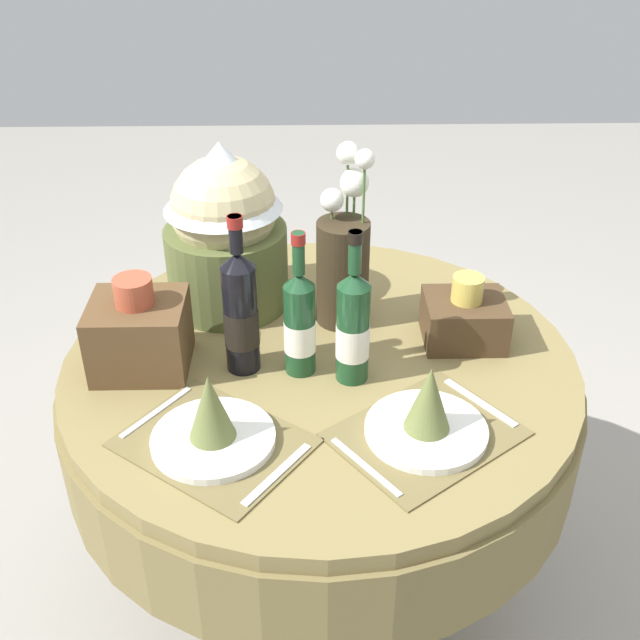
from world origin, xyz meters
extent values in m
plane|color=#9E998E|center=(0.00, 0.00, 0.00)|extent=(8.00, 8.00, 0.00)
cylinder|color=olive|center=(0.00, 0.00, 0.74)|extent=(1.15, 1.15, 0.04)
cylinder|color=olive|center=(0.00, 0.00, 0.62)|extent=(1.17, 1.17, 0.21)
cylinder|color=black|center=(0.00, 0.00, 0.38)|extent=(0.12, 0.12, 0.69)
cylinder|color=black|center=(0.00, 0.00, 0.01)|extent=(0.60, 0.60, 0.03)
cube|color=brown|center=(-0.21, -0.29, 0.76)|extent=(0.43, 0.41, 0.00)
cylinder|color=white|center=(-0.21, -0.29, 0.77)|extent=(0.24, 0.24, 0.02)
cone|color=#606B38|center=(-0.21, -0.29, 0.85)|extent=(0.09, 0.09, 0.14)
cube|color=silver|center=(-0.34, -0.19, 0.77)|extent=(0.12, 0.16, 0.00)
cube|color=silver|center=(-0.09, -0.38, 0.77)|extent=(0.13, 0.16, 0.00)
cube|color=brown|center=(0.20, -0.27, 0.76)|extent=(0.43, 0.41, 0.00)
cylinder|color=white|center=(0.20, -0.27, 0.77)|extent=(0.24, 0.24, 0.02)
cone|color=#606B38|center=(0.20, -0.27, 0.85)|extent=(0.09, 0.09, 0.14)
cube|color=silver|center=(0.08, -0.36, 0.77)|extent=(0.12, 0.16, 0.00)
cube|color=silver|center=(0.32, -0.18, 0.77)|extent=(0.13, 0.16, 0.00)
cylinder|color=#332819|center=(0.06, 0.16, 0.89)|extent=(0.12, 0.12, 0.25)
sphere|color=white|center=(0.03, 0.18, 1.06)|extent=(0.05, 0.05, 0.05)
cylinder|color=#4C7038|center=(0.03, 0.18, 1.03)|extent=(0.01, 0.01, 0.03)
sphere|color=white|center=(0.07, 0.20, 1.17)|extent=(0.05, 0.05, 0.05)
cylinder|color=#4C7038|center=(0.07, 0.20, 1.08)|extent=(0.01, 0.01, 0.13)
sphere|color=white|center=(0.10, 0.16, 1.17)|extent=(0.04, 0.04, 0.04)
cylinder|color=#4C7038|center=(0.10, 0.16, 1.09)|extent=(0.01, 0.01, 0.14)
sphere|color=white|center=(0.08, 0.19, 1.10)|extent=(0.07, 0.07, 0.07)
cylinder|color=#4C7038|center=(0.08, 0.19, 1.05)|extent=(0.01, 0.01, 0.06)
cylinder|color=#194223|center=(-0.04, -0.05, 0.87)|extent=(0.07, 0.07, 0.21)
cylinder|color=silver|center=(-0.04, -0.05, 0.85)|extent=(0.07, 0.07, 0.07)
cone|color=#194223|center=(-0.04, -0.05, 0.99)|extent=(0.07, 0.07, 0.03)
cylinder|color=#194223|center=(-0.04, -0.05, 1.05)|extent=(0.03, 0.03, 0.09)
cylinder|color=maroon|center=(-0.04, -0.05, 1.08)|extent=(0.03, 0.03, 0.02)
cylinder|color=#194223|center=(0.07, -0.08, 0.88)|extent=(0.07, 0.07, 0.23)
cylinder|color=silver|center=(0.07, -0.08, 0.86)|extent=(0.07, 0.07, 0.08)
cone|color=#194223|center=(0.07, -0.08, 1.00)|extent=(0.07, 0.07, 0.03)
cylinder|color=#194223|center=(0.07, -0.08, 1.06)|extent=(0.03, 0.03, 0.09)
cylinder|color=black|center=(0.07, -0.08, 1.10)|extent=(0.03, 0.03, 0.02)
cylinder|color=black|center=(-0.17, -0.03, 0.89)|extent=(0.07, 0.07, 0.25)
cylinder|color=black|center=(-0.17, -0.03, 0.87)|extent=(0.08, 0.08, 0.08)
cone|color=black|center=(-0.17, -0.03, 1.03)|extent=(0.07, 0.07, 0.03)
cylinder|color=black|center=(-0.17, -0.03, 1.08)|extent=(0.03, 0.03, 0.08)
cylinder|color=maroon|center=(-0.17, -0.03, 1.11)|extent=(0.03, 0.03, 0.02)
cylinder|color=#566033|center=(-0.22, 0.25, 0.86)|extent=(0.29, 0.29, 0.20)
sphere|color=#C6B784|center=(-0.22, 0.25, 1.02)|extent=(0.25, 0.25, 0.25)
cone|color=silver|center=(-0.22, 0.25, 1.10)|extent=(0.28, 0.28, 0.16)
cube|color=brown|center=(-0.39, -0.02, 0.84)|extent=(0.20, 0.18, 0.16)
cylinder|color=#B24C33|center=(-0.39, -0.02, 0.95)|extent=(0.08, 0.08, 0.06)
cube|color=#47331E|center=(0.33, 0.07, 0.82)|extent=(0.18, 0.16, 0.10)
cylinder|color=gold|center=(0.33, 0.07, 0.90)|extent=(0.07, 0.07, 0.06)
camera|label=1|loc=(-0.03, -1.42, 1.75)|focal=43.22mm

